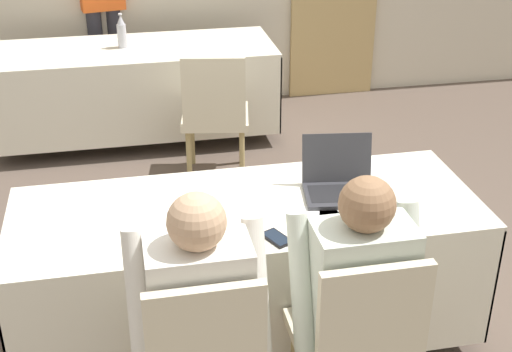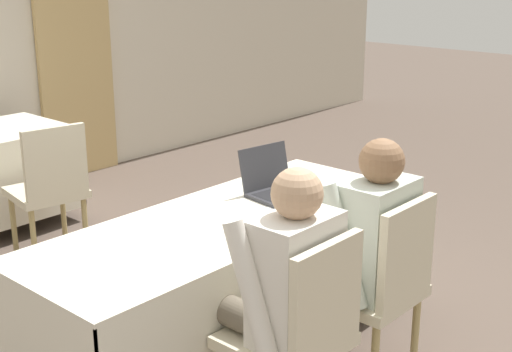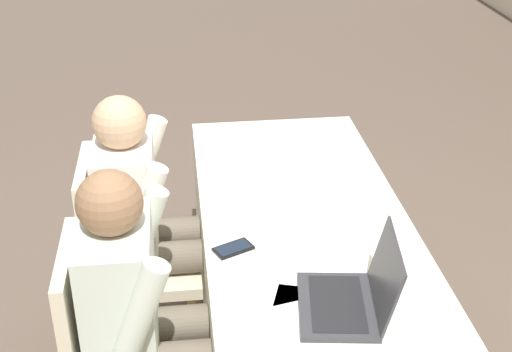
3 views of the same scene
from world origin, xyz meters
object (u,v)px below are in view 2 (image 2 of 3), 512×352
chair_far_spare (50,185)px  person_checkered_shirt (280,286)px  laptop (277,186)px  cell_phone (280,228)px  chair_near_right (380,282)px  chair_near_left (300,331)px  person_white_shirt (363,244)px

chair_far_spare → person_checkered_shirt: person_checkered_shirt is taller
chair_far_spare → person_checkered_shirt: 2.30m
laptop → chair_far_spare: laptop is taller
cell_phone → chair_near_right: bearing=-86.1°
laptop → chair_near_left: laptop is taller
chair_near_right → person_white_shirt: bearing=-90.0°
chair_near_left → chair_far_spare: bearing=-99.5°
chair_far_spare → person_white_shirt: person_white_shirt is taller
person_checkered_shirt → chair_near_right: bearing=170.0°
laptop → chair_near_right: size_ratio=0.39×
laptop → chair_near_right: laptop is taller
laptop → person_checkered_shirt: bearing=-131.1°
chair_far_spare → person_white_shirt: size_ratio=0.78×
chair_far_spare → chair_near_right: bearing=104.6°
laptop → chair_far_spare: 1.69m
chair_far_spare → chair_near_left: bearing=90.5°
cell_phone → chair_far_spare: size_ratio=0.17×
laptop → cell_phone: 0.49m
person_white_shirt → cell_phone: bearing=-53.3°
laptop → chair_near_left: (-0.72, -0.73, -0.27)m
person_white_shirt → chair_far_spare: bearing=-85.2°
chair_far_spare → person_white_shirt: (0.19, -2.26, 0.16)m
cell_phone → chair_far_spare: bearing=63.8°
chair_near_left → person_checkered_shirt: person_checkered_shirt is taller
cell_phone → chair_near_right: chair_near_right is taller
laptop → chair_far_spare: bearing=109.4°
chair_near_left → person_white_shirt: bearing=-170.0°
chair_near_right → cell_phone: bearing=-61.0°
person_checkered_shirt → person_white_shirt: 0.58m
cell_phone → person_checkered_shirt: (-0.36, -0.30, -0.07)m
laptop → chair_near_left: 1.06m
cell_phone → chair_near_left: 0.59m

